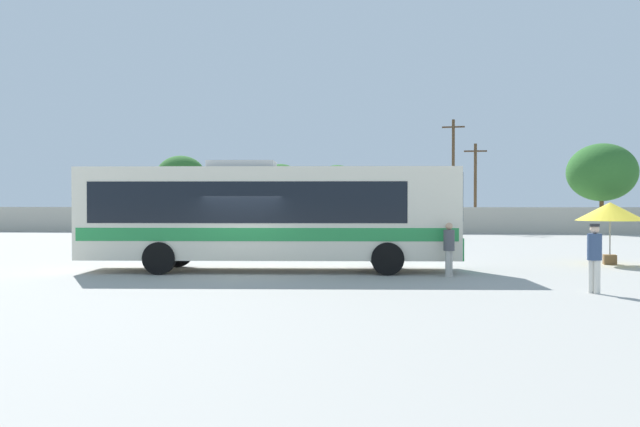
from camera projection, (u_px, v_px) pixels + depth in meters
ground_plane at (290, 251)px, 30.64m from camera, size 300.00×300.00×0.00m
perimeter_wall at (326, 220)px, 49.46m from camera, size 80.00×0.30×1.99m
coach_bus_cream_green at (266, 212)px, 21.60m from camera, size 12.63×3.49×3.69m
attendant_by_bus_door at (449, 246)px, 19.76m from camera, size 0.47×0.47×1.68m
passenger_waiting_on_apron at (594, 254)px, 16.17m from camera, size 0.49×0.49×1.76m
vendor_umbrella_near_gate_yellow at (610, 212)px, 23.84m from camera, size 2.47×2.47×2.31m
parked_car_leftmost_maroon at (184, 223)px, 47.62m from camera, size 4.14×2.17×1.48m
parked_car_second_white at (258, 223)px, 47.43m from camera, size 4.54×2.01×1.52m
parked_car_third_silver at (367, 224)px, 46.53m from camera, size 4.62×2.20×1.48m
utility_pole_near at (475, 186)px, 51.36m from camera, size 1.80×0.24×7.05m
utility_pole_far at (453, 173)px, 51.67m from camera, size 1.80×0.37×9.01m
roadside_tree_left at (181, 177)px, 56.61m from camera, size 4.37×4.37×6.48m
roadside_tree_midleft at (280, 183)px, 54.65m from camera, size 3.74×3.74×5.63m
roadside_tree_midright at (337, 185)px, 56.15m from camera, size 4.02×4.02×5.63m
roadside_tree_right at (602, 172)px, 49.32m from camera, size 5.22×5.22×6.88m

